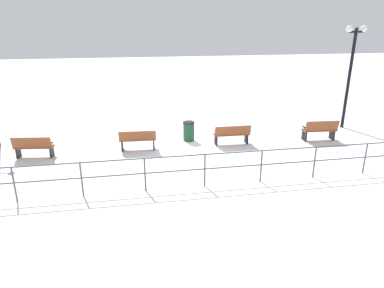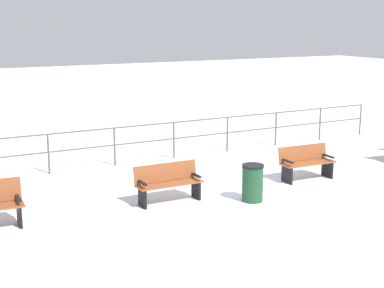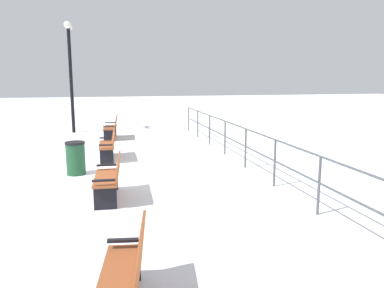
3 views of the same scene
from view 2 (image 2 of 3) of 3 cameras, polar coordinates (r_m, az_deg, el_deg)
The scene contains 5 objects.
ground_plane at distance 14.20m, azimuth 4.99°, elevation -4.59°, with size 80.00×80.00×0.00m, color white.
bench_second at distance 13.12m, azimuth -2.39°, elevation -3.84°, with size 0.50×1.58×0.89m.
bench_third at distance 15.24m, azimuth 11.39°, elevation -1.79°, with size 0.61×1.52×0.89m.
waterfront_railing at distance 17.18m, azimuth -1.84°, elevation 1.02°, with size 0.05×15.30×1.13m.
trash_bin at distance 13.25m, azimuth 6.09°, elevation -3.89°, with size 0.51×0.51×0.87m.
Camera 2 is at (11.32, -7.51, 4.13)m, focal length 53.16 mm.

